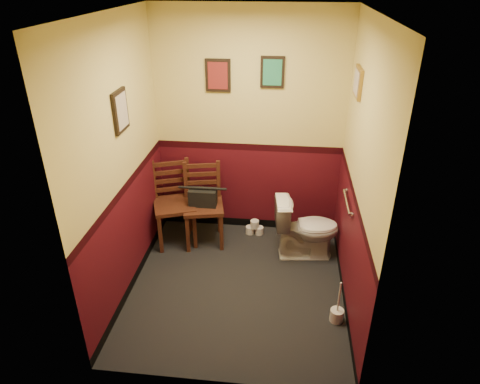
% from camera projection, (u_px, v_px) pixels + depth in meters
% --- Properties ---
extents(floor, '(2.20, 2.40, 0.00)m').
position_uv_depth(floor, '(237.00, 286.00, 4.56)').
color(floor, black).
rests_on(floor, ground).
extents(ceiling, '(2.20, 2.40, 0.00)m').
position_uv_depth(ceiling, '(236.00, 13.00, 3.30)').
color(ceiling, silver).
rests_on(ceiling, ground).
extents(wall_back, '(2.20, 0.00, 2.70)m').
position_uv_depth(wall_back, '(249.00, 128.00, 4.98)').
color(wall_back, '#460B15').
rests_on(wall_back, ground).
extents(wall_front, '(2.20, 0.00, 2.70)m').
position_uv_depth(wall_front, '(216.00, 246.00, 2.87)').
color(wall_front, '#460B15').
rests_on(wall_front, ground).
extents(wall_left, '(0.00, 2.40, 2.70)m').
position_uv_depth(wall_left, '(122.00, 165.00, 4.04)').
color(wall_left, '#460B15').
rests_on(wall_left, ground).
extents(wall_right, '(0.00, 2.40, 2.70)m').
position_uv_depth(wall_right, '(359.00, 177.00, 3.82)').
color(wall_right, '#460B15').
rests_on(wall_right, ground).
extents(grab_bar, '(0.05, 0.56, 0.06)m').
position_uv_depth(grab_bar, '(347.00, 202.00, 4.23)').
color(grab_bar, silver).
rests_on(grab_bar, wall_right).
extents(framed_print_back_a, '(0.28, 0.04, 0.36)m').
position_uv_depth(framed_print_back_a, '(218.00, 75.00, 4.72)').
color(framed_print_back_a, black).
rests_on(framed_print_back_a, wall_back).
extents(framed_print_back_b, '(0.26, 0.04, 0.34)m').
position_uv_depth(framed_print_back_b, '(272.00, 72.00, 4.64)').
color(framed_print_back_b, black).
rests_on(framed_print_back_b, wall_back).
extents(framed_print_left, '(0.04, 0.30, 0.38)m').
position_uv_depth(framed_print_left, '(121.00, 111.00, 3.89)').
color(framed_print_left, black).
rests_on(framed_print_left, wall_left).
extents(framed_print_right, '(0.04, 0.34, 0.28)m').
position_uv_depth(framed_print_right, '(358.00, 82.00, 4.02)').
color(framed_print_right, olive).
rests_on(framed_print_right, wall_right).
extents(toilet, '(0.78, 0.49, 0.72)m').
position_uv_depth(toilet, '(306.00, 228.00, 4.89)').
color(toilet, white).
rests_on(toilet, floor).
extents(toilet_brush, '(0.13, 0.13, 0.46)m').
position_uv_depth(toilet_brush, '(337.00, 314.00, 4.08)').
color(toilet_brush, silver).
rests_on(toilet_brush, floor).
extents(chair_left, '(0.60, 0.60, 1.01)m').
position_uv_depth(chair_left, '(174.00, 203.00, 5.12)').
color(chair_left, '#532719').
rests_on(chair_left, floor).
extents(chair_right, '(0.55, 0.55, 0.99)m').
position_uv_depth(chair_right, '(203.00, 204.00, 5.11)').
color(chair_right, '#532719').
rests_on(chair_right, floor).
extents(handbag, '(0.32, 0.16, 0.24)m').
position_uv_depth(handbag, '(203.00, 197.00, 5.01)').
color(handbag, black).
rests_on(handbag, chair_right).
extents(tp_stack, '(0.22, 0.12, 0.19)m').
position_uv_depth(tp_stack, '(255.00, 228.00, 5.41)').
color(tp_stack, silver).
rests_on(tp_stack, floor).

